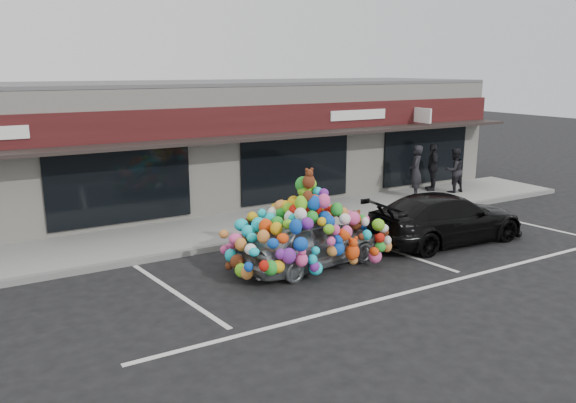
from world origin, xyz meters
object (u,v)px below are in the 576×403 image
black_sedan (446,218)px  pedestrian_a (416,171)px  pedestrian_b (454,170)px  toy_car (310,235)px  pedestrian_c (433,167)px

black_sedan → pedestrian_a: bearing=-30.1°
pedestrian_a → pedestrian_b: bearing=132.8°
toy_car → black_sedan: bearing=-101.2°
toy_car → black_sedan: toy_car is taller
toy_car → pedestrian_b: bearing=-74.9°
toy_car → pedestrian_c: 9.61m
black_sedan → toy_car: bearing=89.7°
pedestrian_a → pedestrian_b: size_ratio=1.13×
black_sedan → pedestrian_c: size_ratio=2.61×
black_sedan → pedestrian_b: (4.54, 4.09, 0.30)m
toy_car → pedestrian_b: (8.93, 3.86, 0.20)m
pedestrian_a → toy_car: bearing=-13.2°
pedestrian_c → pedestrian_b: bearing=64.3°
toy_car → black_sedan: (4.39, -0.23, -0.10)m
pedestrian_b → pedestrian_c: 0.82m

